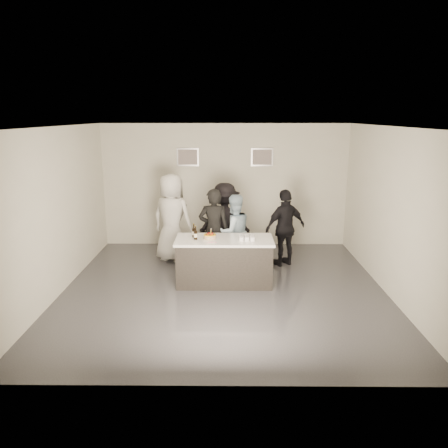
{
  "coord_description": "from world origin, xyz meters",
  "views": [
    {
      "loc": [
        0.07,
        -7.66,
        3.2
      ],
      "look_at": [
        0.0,
        0.5,
        1.15
      ],
      "focal_mm": 35.0,
      "sensor_mm": 36.0,
      "label": 1
    }
  ],
  "objects_px": {
    "person_main_blue": "(234,232)",
    "person_guest_back": "(225,223)",
    "person_main_black": "(214,230)",
    "person_guest_right": "(285,228)",
    "bar_counter": "(224,261)",
    "cake": "(210,237)",
    "person_guest_left": "(172,218)",
    "beer_bottle_a": "(194,231)",
    "beer_bottle_b": "(196,233)"
  },
  "relations": [
    {
      "from": "beer_bottle_a",
      "to": "person_main_blue",
      "type": "height_order",
      "value": "person_main_blue"
    },
    {
      "from": "beer_bottle_b",
      "to": "person_guest_left",
      "type": "bearing_deg",
      "value": 113.36
    },
    {
      "from": "person_main_blue",
      "to": "person_guest_left",
      "type": "distance_m",
      "value": 1.47
    },
    {
      "from": "beer_bottle_b",
      "to": "person_guest_back",
      "type": "height_order",
      "value": "person_guest_back"
    },
    {
      "from": "person_main_blue",
      "to": "person_guest_left",
      "type": "bearing_deg",
      "value": -45.84
    },
    {
      "from": "person_guest_back",
      "to": "cake",
      "type": "bearing_deg",
      "value": 78.11
    },
    {
      "from": "beer_bottle_a",
      "to": "person_guest_right",
      "type": "relative_size",
      "value": 0.16
    },
    {
      "from": "bar_counter",
      "to": "person_guest_right",
      "type": "xyz_separation_m",
      "value": [
        1.3,
        1.1,
        0.38
      ]
    },
    {
      "from": "cake",
      "to": "beer_bottle_b",
      "type": "height_order",
      "value": "beer_bottle_b"
    },
    {
      "from": "beer_bottle_a",
      "to": "person_guest_left",
      "type": "bearing_deg",
      "value": 114.37
    },
    {
      "from": "bar_counter",
      "to": "person_guest_right",
      "type": "height_order",
      "value": "person_guest_right"
    },
    {
      "from": "person_main_black",
      "to": "person_guest_right",
      "type": "distance_m",
      "value": 1.57
    },
    {
      "from": "cake",
      "to": "person_main_blue",
      "type": "relative_size",
      "value": 0.15
    },
    {
      "from": "cake",
      "to": "person_guest_right",
      "type": "distance_m",
      "value": 1.93
    },
    {
      "from": "person_main_black",
      "to": "bar_counter",
      "type": "bearing_deg",
      "value": 111.37
    },
    {
      "from": "bar_counter",
      "to": "person_main_blue",
      "type": "relative_size",
      "value": 1.16
    },
    {
      "from": "person_main_blue",
      "to": "person_guest_right",
      "type": "height_order",
      "value": "person_guest_right"
    },
    {
      "from": "beer_bottle_a",
      "to": "person_guest_left",
      "type": "height_order",
      "value": "person_guest_left"
    },
    {
      "from": "person_guest_left",
      "to": "bar_counter",
      "type": "bearing_deg",
      "value": 154.26
    },
    {
      "from": "cake",
      "to": "beer_bottle_a",
      "type": "xyz_separation_m",
      "value": [
        -0.31,
        0.11,
        0.09
      ]
    },
    {
      "from": "person_guest_right",
      "to": "person_main_blue",
      "type": "bearing_deg",
      "value": -15.21
    },
    {
      "from": "person_guest_left",
      "to": "person_guest_right",
      "type": "bearing_deg",
      "value": -162.5
    },
    {
      "from": "beer_bottle_b",
      "to": "person_guest_back",
      "type": "distance_m",
      "value": 1.48
    },
    {
      "from": "beer_bottle_a",
      "to": "beer_bottle_b",
      "type": "bearing_deg",
      "value": -74.78
    },
    {
      "from": "person_main_blue",
      "to": "person_guest_back",
      "type": "height_order",
      "value": "person_guest_back"
    },
    {
      "from": "bar_counter",
      "to": "beer_bottle_a",
      "type": "bearing_deg",
      "value": 170.07
    },
    {
      "from": "bar_counter",
      "to": "person_guest_right",
      "type": "distance_m",
      "value": 1.75
    },
    {
      "from": "person_guest_left",
      "to": "person_guest_back",
      "type": "bearing_deg",
      "value": -159.85
    },
    {
      "from": "cake",
      "to": "person_guest_left",
      "type": "xyz_separation_m",
      "value": [
        -0.89,
        1.39,
        0.04
      ]
    },
    {
      "from": "beer_bottle_b",
      "to": "person_main_blue",
      "type": "bearing_deg",
      "value": 51.33
    },
    {
      "from": "beer_bottle_a",
      "to": "cake",
      "type": "bearing_deg",
      "value": -19.94
    },
    {
      "from": "beer_bottle_a",
      "to": "person_guest_left",
      "type": "xyz_separation_m",
      "value": [
        -0.58,
        1.28,
        -0.05
      ]
    },
    {
      "from": "cake",
      "to": "person_guest_back",
      "type": "distance_m",
      "value": 1.34
    },
    {
      "from": "person_main_black",
      "to": "person_guest_right",
      "type": "height_order",
      "value": "person_main_black"
    },
    {
      "from": "bar_counter",
      "to": "cake",
      "type": "relative_size",
      "value": 7.85
    },
    {
      "from": "person_main_black",
      "to": "beer_bottle_b",
      "type": "bearing_deg",
      "value": 71.72
    },
    {
      "from": "bar_counter",
      "to": "person_guest_left",
      "type": "distance_m",
      "value": 1.89
    },
    {
      "from": "person_main_black",
      "to": "person_guest_right",
      "type": "bearing_deg",
      "value": -161.72
    },
    {
      "from": "beer_bottle_a",
      "to": "person_main_black",
      "type": "height_order",
      "value": "person_main_black"
    },
    {
      "from": "cake",
      "to": "beer_bottle_b",
      "type": "distance_m",
      "value": 0.29
    },
    {
      "from": "person_main_black",
      "to": "cake",
      "type": "bearing_deg",
      "value": 89.88
    },
    {
      "from": "person_main_black",
      "to": "person_main_blue",
      "type": "distance_m",
      "value": 0.44
    },
    {
      "from": "person_guest_left",
      "to": "person_guest_right",
      "type": "distance_m",
      "value": 2.49
    },
    {
      "from": "beer_bottle_a",
      "to": "beer_bottle_b",
      "type": "xyz_separation_m",
      "value": [
        0.05,
        -0.17,
        0.0
      ]
    },
    {
      "from": "cake",
      "to": "person_main_black",
      "type": "height_order",
      "value": "person_main_black"
    },
    {
      "from": "cake",
      "to": "person_guest_right",
      "type": "height_order",
      "value": "person_guest_right"
    },
    {
      "from": "person_main_blue",
      "to": "person_guest_left",
      "type": "relative_size",
      "value": 0.82
    },
    {
      "from": "person_guest_left",
      "to": "beer_bottle_a",
      "type": "bearing_deg",
      "value": 138.41
    },
    {
      "from": "beer_bottle_b",
      "to": "person_main_black",
      "type": "bearing_deg",
      "value": 67.6
    },
    {
      "from": "person_guest_left",
      "to": "cake",
      "type": "bearing_deg",
      "value": 146.71
    }
  ]
}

